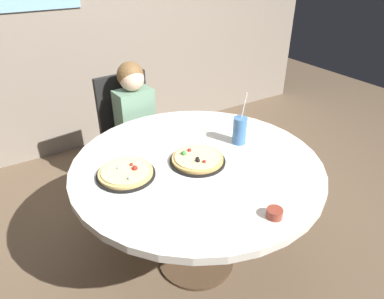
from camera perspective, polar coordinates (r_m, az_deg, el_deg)
The scene contains 8 objects.
ground_plane at distance 2.33m, azimuth 0.68°, elevation -17.80°, with size 8.00×8.00×0.00m, color brown.
dining_table at distance 1.89m, azimuth 0.80°, elevation -4.21°, with size 1.34×1.34×0.75m.
chair_wooden at distance 2.68m, azimuth -10.20°, elevation 3.13°, with size 0.43×0.43×0.95m.
diner_child at distance 2.56m, azimuth -8.27°, elevation 0.71°, with size 0.28×0.42×1.08m.
pizza_veggie at distance 1.75m, azimuth -10.92°, elevation -3.87°, with size 0.30×0.30×0.05m.
pizza_cheese at distance 1.83m, azimuth 0.93°, elevation -1.65°, with size 0.30×0.30×0.05m.
soda_cup at distance 2.00m, azimuth 7.91°, elevation 3.17°, with size 0.08×0.08×0.31m.
sauce_bowl at distance 1.52m, azimuth 13.53°, elevation -10.24°, with size 0.07×0.07×0.04m, color brown.
Camera 1 is at (-0.84, -1.31, 1.73)m, focal length 32.15 mm.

